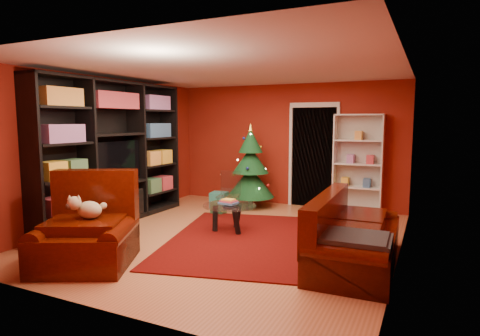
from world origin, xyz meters
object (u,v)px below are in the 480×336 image
at_px(christmas_tree, 251,166).
at_px(white_bookshelf, 358,164).
at_px(media_unit, 113,153).
at_px(acrylic_chair, 228,196).
at_px(gift_box_teal, 219,200).
at_px(sofa, 356,230).
at_px(coffee_table, 230,218).
at_px(armchair, 85,229).
at_px(gift_box_green, 219,207).
at_px(dog, 90,210).
at_px(rug, 261,240).
at_px(gift_box_red, 225,202).

xyz_separation_m(christmas_tree, white_bookshelf, (2.13, 0.42, 0.11)).
relative_size(media_unit, acrylic_chair, 4.19).
bearing_deg(gift_box_teal, sofa, -34.61).
distance_m(white_bookshelf, sofa, 3.05).
bearing_deg(coffee_table, armchair, -113.59).
bearing_deg(coffee_table, christmas_tree, 104.05).
relative_size(gift_box_teal, gift_box_green, 1.34).
height_order(media_unit, dog, media_unit).
bearing_deg(rug, gift_box_teal, 133.33).
relative_size(gift_box_teal, armchair, 0.27).
distance_m(gift_box_green, white_bookshelf, 2.88).
bearing_deg(rug, media_unit, -178.54).
relative_size(white_bookshelf, dog, 5.01).
bearing_deg(gift_box_red, acrylic_chair, -58.36).
height_order(christmas_tree, acrylic_chair, christmas_tree).
height_order(media_unit, gift_box_red, media_unit).
distance_m(christmas_tree, gift_box_teal, 0.97).
height_order(rug, gift_box_teal, gift_box_teal).
bearing_deg(armchair, media_unit, 97.12).
xyz_separation_m(christmas_tree, sofa, (2.61, -2.55, -0.42)).
height_order(white_bookshelf, acrylic_chair, white_bookshelf).
bearing_deg(media_unit, gift_box_green, 46.29).
distance_m(gift_box_teal, sofa, 3.87).
xyz_separation_m(rug, dog, (-1.58, -1.84, 0.70)).
xyz_separation_m(gift_box_green, acrylic_chair, (0.29, -0.14, 0.27)).
relative_size(gift_box_green, dog, 0.61).
distance_m(gift_box_red, acrylic_chair, 0.94).
relative_size(dog, coffee_table, 0.45).
distance_m(gift_box_green, gift_box_red, 0.64).
height_order(white_bookshelf, dog, white_bookshelf).
bearing_deg(sofa, rug, 73.38).
xyz_separation_m(christmas_tree, coffee_table, (0.48, -1.91, -0.63)).
relative_size(christmas_tree, armchair, 1.47).
distance_m(christmas_tree, coffee_table, 2.07).
height_order(christmas_tree, white_bookshelf, white_bookshelf).
distance_m(rug, dog, 2.52).
xyz_separation_m(gift_box_green, armchair, (-0.16, -3.22, 0.35)).
bearing_deg(rug, christmas_tree, 117.69).
xyz_separation_m(christmas_tree, acrylic_chair, (-0.02, -0.98, -0.47)).
distance_m(dog, coffee_table, 2.34).
bearing_deg(dog, acrylic_chair, 55.55).
bearing_deg(media_unit, sofa, -3.19).
height_order(gift_box_green, coffee_table, coffee_table).
distance_m(christmas_tree, acrylic_chair, 1.09).
xyz_separation_m(christmas_tree, gift_box_red, (-0.49, -0.23, -0.76)).
height_order(gift_box_green, acrylic_chair, acrylic_chair).
xyz_separation_m(rug, acrylic_chair, (-1.15, 1.17, 0.38)).
height_order(rug, christmas_tree, christmas_tree).
height_order(christmas_tree, gift_box_green, christmas_tree).
distance_m(dog, acrylic_chair, 3.06).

